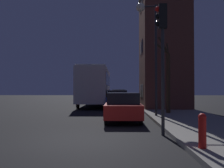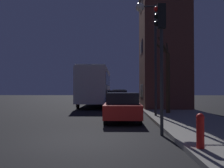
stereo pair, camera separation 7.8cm
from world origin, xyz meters
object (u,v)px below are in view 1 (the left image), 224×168
(traffic_light, at_px, (162,42))
(car_near_lane, at_px, (123,106))
(fire_hydrant, at_px, (202,130))
(car_mid_lane, at_px, (117,99))
(car_far_lane, at_px, (119,96))
(bus, at_px, (95,84))
(streetlamp, at_px, (148,32))
(bare_tree, at_px, (167,75))

(traffic_light, relative_size, car_near_lane, 1.04)
(car_near_lane, relative_size, fire_hydrant, 5.09)
(car_mid_lane, xyz_separation_m, car_far_lane, (0.16, 9.97, 0.03))
(traffic_light, xyz_separation_m, car_far_lane, (-1.50, 22.24, -2.57))
(bus, distance_m, car_far_lane, 7.55)
(streetlamp, relative_size, car_mid_lane, 1.41)
(bus, bearing_deg, streetlamp, -67.84)
(bare_tree, xyz_separation_m, car_mid_lane, (-3.23, 5.25, -1.75))
(bare_tree, distance_m, car_far_lane, 15.62)
(car_far_lane, relative_size, fire_hydrant, 4.91)
(bare_tree, distance_m, car_mid_lane, 6.41)
(streetlamp, xyz_separation_m, car_mid_lane, (-1.81, 6.88, -4.18))
(car_far_lane, bearing_deg, bare_tree, -78.57)
(streetlamp, relative_size, fire_hydrant, 7.26)
(car_near_lane, relative_size, car_mid_lane, 0.99)
(streetlamp, distance_m, car_mid_lane, 8.25)
(car_far_lane, distance_m, fire_hydrant, 24.93)
(bus, distance_m, car_mid_lane, 3.89)
(car_near_lane, height_order, fire_hydrant, car_near_lane)
(traffic_light, height_order, car_far_lane, traffic_light)
(traffic_light, distance_m, car_mid_lane, 12.65)
(car_near_lane, distance_m, fire_hydrant, 6.90)
(traffic_light, bearing_deg, fire_hydrant, -77.55)
(bare_tree, bearing_deg, car_near_lane, -134.34)
(traffic_light, distance_m, car_near_lane, 5.00)
(car_mid_lane, xyz_separation_m, fire_hydrant, (2.23, -14.87, -0.19))
(traffic_light, xyz_separation_m, bare_tree, (1.58, 7.02, -0.85))
(traffic_light, bearing_deg, car_far_lane, 93.87)
(streetlamp, relative_size, bare_tree, 1.30)
(car_far_lane, bearing_deg, traffic_light, -86.13)
(car_far_lane, height_order, fire_hydrant, car_far_lane)
(car_near_lane, bearing_deg, bus, 102.56)
(traffic_light, bearing_deg, bus, 104.21)
(car_far_lane, bearing_deg, bus, -108.36)
(bus, relative_size, car_far_lane, 2.18)
(car_near_lane, bearing_deg, traffic_light, -71.34)
(car_near_lane, xyz_separation_m, car_far_lane, (-0.15, 18.22, 0.08))
(traffic_light, distance_m, fire_hydrant, 3.86)
(bare_tree, height_order, car_near_lane, bare_tree)
(bare_tree, relative_size, car_near_lane, 1.10)
(streetlamp, xyz_separation_m, car_near_lane, (-1.50, -1.37, -4.23))
(bus, xyz_separation_m, fire_hydrant, (4.42, -17.79, -1.56))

